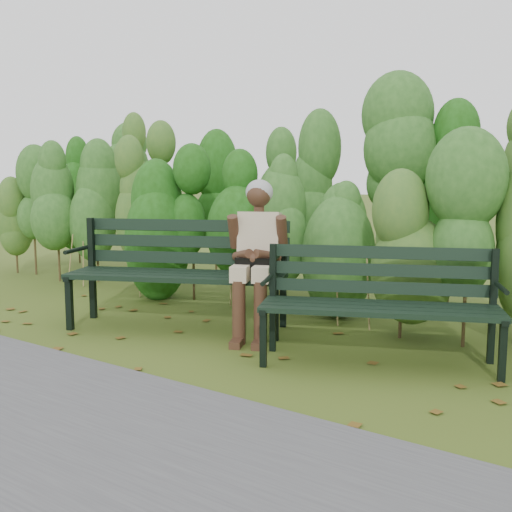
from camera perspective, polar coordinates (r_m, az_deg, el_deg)
The scene contains 6 objects.
ground at distance 5.18m, azimuth -2.24°, elevation -8.69°, with size 80.00×80.00×0.00m, color #45591C.
hedge_band at distance 6.55m, azimuth 7.62°, elevation 5.85°, with size 11.04×1.67×2.42m.
leaf_litter at distance 4.75m, azimuth 3.59°, elevation -10.16°, with size 5.25×2.24×0.01m.
bench_left at distance 5.83m, azimuth -7.22°, elevation -0.76°, with size 2.16×1.45×1.03m.
bench_right at distance 4.77m, azimuth 11.67°, elevation -3.68°, with size 1.89×1.26×0.90m.
seated_woman at distance 5.41m, azimuth 0.05°, elevation 0.83°, with size 0.66×0.86×1.42m.
Camera 1 is at (3.00, -3.96, 1.45)m, focal length 42.00 mm.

